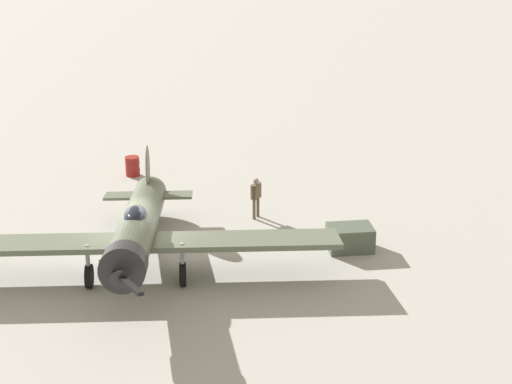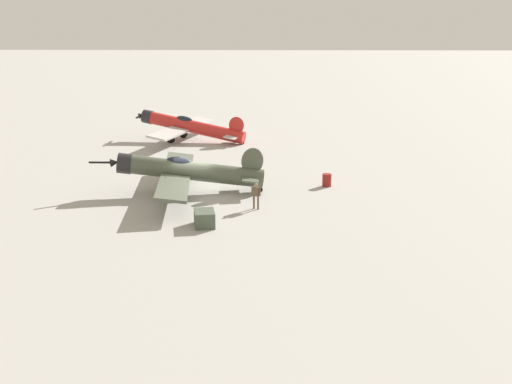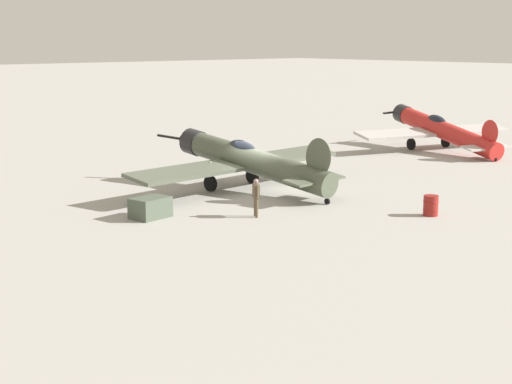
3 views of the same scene
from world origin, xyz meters
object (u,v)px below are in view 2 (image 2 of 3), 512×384
airplane_mid_apron (189,126)px  fuel_drum (327,180)px  airplane_foreground (185,171)px  equipment_crate (204,218)px  ground_crew_mechanic (256,193)px

airplane_mid_apron → fuel_drum: (-17.33, -11.88, -0.99)m
airplane_foreground → equipment_crate: 7.69m
airplane_mid_apron → equipment_crate: 27.07m
airplane_foreground → airplane_mid_apron: airplane_foreground is taller
airplane_mid_apron → ground_crew_mechanic: size_ratio=7.26×
airplane_foreground → airplane_mid_apron: size_ratio=1.12×
airplane_mid_apron → fuel_drum: 21.03m
ground_crew_mechanic → equipment_crate: (-3.53, 2.87, -0.56)m
fuel_drum → airplane_mid_apron: bearing=34.4°
ground_crew_mechanic → fuel_drum: bearing=-11.2°
fuel_drum → equipment_crate: bearing=140.5°
airplane_foreground → fuel_drum: size_ratio=15.26×
equipment_crate → fuel_drum: 12.18m
ground_crew_mechanic → fuel_drum: 7.65m
equipment_crate → airplane_foreground: bearing=15.4°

